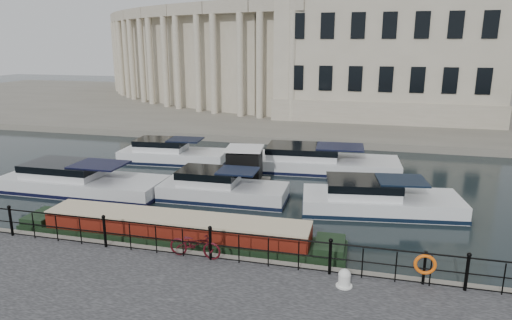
{
  "coord_description": "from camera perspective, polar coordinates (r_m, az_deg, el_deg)",
  "views": [
    {
      "loc": [
        4.99,
        -15.55,
        7.71
      ],
      "look_at": [
        0.5,
        2.0,
        3.0
      ],
      "focal_mm": 32.0,
      "sensor_mm": 36.0,
      "label": 1
    }
  ],
  "objects": [
    {
      "name": "cabin_cruisers",
      "position": [
        25.53,
        -2.79,
        -2.16
      ],
      "size": [
        23.44,
        10.65,
        1.99
      ],
      "color": "silver",
      "rests_on": "ground_plane"
    },
    {
      "name": "mooring_bollard",
      "position": [
        14.41,
        11.0,
        -14.31
      ],
      "size": [
        0.5,
        0.5,
        0.56
      ],
      "color": "silver",
      "rests_on": "near_quay"
    },
    {
      "name": "ground_plane",
      "position": [
        18.06,
        -3.17,
        -10.72
      ],
      "size": [
        160.0,
        160.0,
        0.0
      ],
      "primitive_type": "plane",
      "color": "black",
      "rests_on": "ground"
    },
    {
      "name": "railing",
      "position": [
        15.63,
        -5.74,
        -10.12
      ],
      "size": [
        24.14,
        0.14,
        1.22
      ],
      "color": "black",
      "rests_on": "near_quay"
    },
    {
      "name": "far_bank",
      "position": [
        55.28,
        9.1,
        6.67
      ],
      "size": [
        120.0,
        42.0,
        0.55
      ],
      "primitive_type": "cube",
      "color": "#6B665B",
      "rests_on": "ground_plane"
    },
    {
      "name": "civic_building",
      "position": [
        50.62,
        7.77,
        13.69
      ],
      "size": [
        53.55,
        31.84,
        16.85
      ],
      "color": "#ADA38C",
      "rests_on": "far_bank"
    },
    {
      "name": "life_ring_post",
      "position": [
        14.91,
        20.37,
        -12.18
      ],
      "size": [
        0.66,
        0.18,
        1.08
      ],
      "color": "black",
      "rests_on": "near_quay"
    },
    {
      "name": "bicycle",
      "position": [
        15.91,
        -7.63,
        -10.36
      ],
      "size": [
        1.87,
        0.69,
        0.98
      ],
      "primitive_type": "imported",
      "rotation": [
        0.0,
        0.0,
        1.55
      ],
      "color": "#440C13",
      "rests_on": "near_quay"
    },
    {
      "name": "harbour_hut",
      "position": [
        25.22,
        -1.42,
        -0.97
      ],
      "size": [
        2.93,
        2.54,
        2.17
      ],
      "rotation": [
        0.0,
        0.0,
        0.12
      ],
      "color": "#6B665B",
      "rests_on": "ground_plane"
    },
    {
      "name": "narrowboat",
      "position": [
        18.31,
        -9.98,
        -9.31
      ],
      "size": [
        13.15,
        1.94,
        1.49
      ],
      "rotation": [
        0.0,
        0.0,
        0.01
      ],
      "color": "black",
      "rests_on": "ground_plane"
    }
  ]
}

